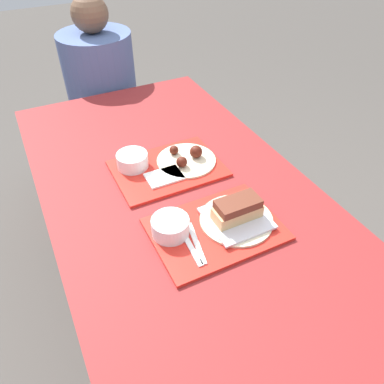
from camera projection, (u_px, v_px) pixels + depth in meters
The scene contains 14 objects.
ground_plane at pixel (189, 319), 1.80m from camera, with size 12.00×12.00×0.00m, color #4C4742.
picnic_table at pixel (187, 218), 1.35m from camera, with size 0.92×1.88×0.77m.
picnic_bench_far at pixel (107, 134), 2.33m from camera, with size 0.87×0.28×0.47m.
tray_near at pixel (216, 229), 1.19m from camera, with size 0.40×0.29×0.01m.
tray_far at pixel (168, 169), 1.43m from camera, with size 0.40×0.29×0.01m.
bowl_coleslaw_near at pixel (170, 226), 1.15m from camera, with size 0.12×0.12×0.06m.
brisket_sandwich_plate at pixel (237, 214), 1.19m from camera, with size 0.24×0.24×0.09m.
plastic_fork_near at pixel (190, 245), 1.13m from camera, with size 0.03×0.17×0.00m.
plastic_knife_near at pixel (196, 243), 1.13m from camera, with size 0.05×0.17×0.00m.
condiment_packet at pixel (211, 213), 1.23m from camera, with size 0.04×0.03×0.01m.
bowl_coleslaw_far at pixel (132, 160), 1.41m from camera, with size 0.12×0.12×0.06m.
wings_plate_far at pixel (187, 158), 1.45m from camera, with size 0.23×0.23×0.06m.
napkin_far at pixel (164, 177), 1.38m from camera, with size 0.13×0.09×0.01m.
person_seated_across at pixel (100, 77), 2.10m from camera, with size 0.39×0.39×0.72m.
Camera 1 is at (-0.42, -0.87, 1.64)m, focal length 35.00 mm.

